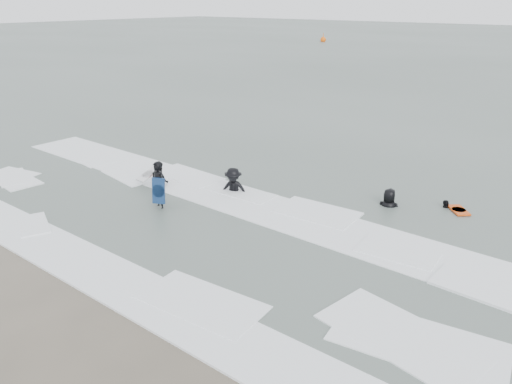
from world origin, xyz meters
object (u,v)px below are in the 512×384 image
Objects in this scene: surfer_wading at (160,187)px; surfer_right_far at (388,207)px; surfer_right_near at (445,209)px; surfer_breaker at (233,194)px; surfer_centre at (160,209)px; buoy at (323,40)px.

surfer_right_far reaches higher than surfer_wading.
surfer_wading is at bearing 8.06° from surfer_right_far.
surfer_right_near is at bearing -163.16° from surfer_right_far.
surfer_breaker is at bearing 8.18° from surfer_right_far.
surfer_centre is 10.71m from surfer_right_near.
surfer_right_near is (7.20, 3.84, 0.00)m from surfer_breaker.
buoy is (-34.74, 68.51, 0.42)m from surfer_wading.
surfer_breaker is 1.30× the size of surfer_right_near.
surfer_right_far is at bearing -56.27° from buoy.
surfer_right_far is at bearing 51.24° from surfer_centre.
surfer_wading is 76.82m from buoy.
surfer_wading is at bearing -177.15° from surfer_breaker.
buoy is at bearing -73.96° from surfer_right_far.
surfer_centre is 3.10m from surfer_breaker.
buoy is at bearing 128.68° from surfer_centre.
surfer_wading is 3.17m from surfer_breaker.
surfer_right_near is 77.55m from buoy.
surfer_wading is 0.86× the size of surfer_breaker.
surfer_breaker is at bearing 79.97° from surfer_centre.
surfer_wading is at bearing 149.92° from surfer_centre.
surfer_right_near is at bearing 5.42° from surfer_breaker.
surfer_centre is 1.13× the size of buoy.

